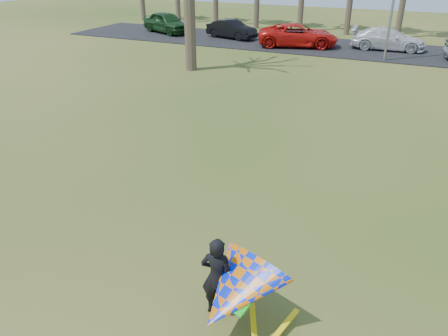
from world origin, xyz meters
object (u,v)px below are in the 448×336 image
at_px(car_1, 232,29).
at_px(car_2, 298,35).
at_px(car_0, 167,22).
at_px(kite_flyer, 232,291).
at_px(car_3, 388,39).

height_order(car_1, car_2, car_2).
bearing_deg(car_2, car_0, 67.48).
distance_m(car_0, car_2, 11.69).
relative_size(car_2, kite_flyer, 2.36).
xyz_separation_m(car_0, car_2, (11.62, -1.24, -0.05)).
relative_size(car_3, kite_flyer, 2.08).
relative_size(car_2, car_3, 1.13).
bearing_deg(kite_flyer, car_1, 113.55).
bearing_deg(car_0, car_3, -65.70).
bearing_deg(kite_flyer, car_3, 90.33).
xyz_separation_m(car_0, car_3, (17.60, 0.23, -0.11)).
bearing_deg(car_1, car_0, 103.25).
relative_size(car_0, car_2, 0.87).
xyz_separation_m(car_3, kite_flyer, (0.16, -27.43, 0.07)).
bearing_deg(car_0, kite_flyer, -123.31).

